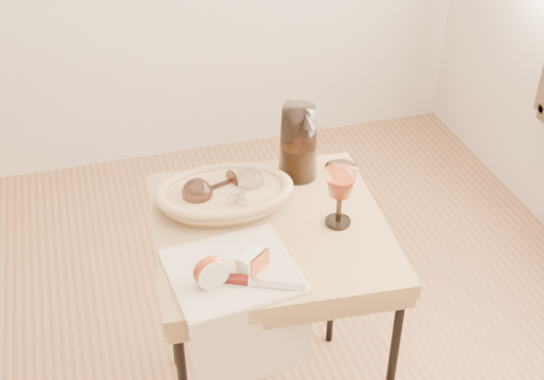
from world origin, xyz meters
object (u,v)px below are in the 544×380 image
object	(u,v)px
goblet_lying_a	(213,188)
tea_towel	(232,270)
pitcher	(298,142)
side_table	(270,329)
apple_half	(210,270)
wine_goblet	(340,196)
bread_basket	(225,196)
goblet_lying_b	(244,190)
table_knife	(255,281)

from	to	relation	value
goblet_lying_a	tea_towel	bearing A→B (deg)	68.26
pitcher	goblet_lying_a	bearing A→B (deg)	-160.34
side_table	pitcher	size ratio (longest dim) A/B	2.97
apple_half	wine_goblet	bearing A→B (deg)	7.30
bread_basket	goblet_lying_a	size ratio (longest dim) A/B	2.42
goblet_lying_a	side_table	bearing A→B (deg)	114.39
goblet_lying_b	wine_goblet	size ratio (longest dim) A/B	0.74
table_knife	bread_basket	bearing A→B (deg)	115.38
wine_goblet	goblet_lying_b	bearing A→B (deg)	146.94
goblet_lying_a	pitcher	bearing A→B (deg)	176.77
table_knife	wine_goblet	bearing A→B (deg)	58.95
goblet_lying_b	wine_goblet	bearing A→B (deg)	-89.73
goblet_lying_b	apple_half	xyz separation A→B (m)	(-0.15, -0.27, -0.01)
apple_half	table_knife	bearing A→B (deg)	-32.50
goblet_lying_b	wine_goblet	world-z (taller)	wine_goblet
side_table	tea_towel	xyz separation A→B (m)	(-0.13, -0.15, 0.38)
side_table	bread_basket	distance (m)	0.43
side_table	apple_half	distance (m)	0.49
side_table	tea_towel	distance (m)	0.42
tea_towel	bread_basket	world-z (taller)	bread_basket
bread_basket	pitcher	xyz separation A→B (m)	(0.23, 0.08, 0.08)
wine_goblet	bread_basket	bearing A→B (deg)	148.83
bread_basket	wine_goblet	bearing A→B (deg)	-26.96
goblet_lying_b	pitcher	size ratio (longest dim) A/B	0.50
pitcher	table_knife	xyz separation A→B (m)	(-0.23, -0.41, -0.09)
side_table	goblet_lying_b	bearing A→B (deg)	114.17
bread_basket	apple_half	bearing A→B (deg)	-105.29
table_knife	goblet_lying_b	bearing A→B (deg)	106.58
bread_basket	pitcher	bearing A→B (deg)	24.30
pitcher	side_table	bearing A→B (deg)	-120.56
side_table	table_knife	distance (m)	0.45
table_knife	apple_half	bearing A→B (deg)	-172.99
wine_goblet	apple_half	size ratio (longest dim) A/B	2.10
bread_basket	table_knife	world-z (taller)	bread_basket
tea_towel	wine_goblet	world-z (taller)	wine_goblet
bread_basket	goblet_lying_b	bearing A→B (deg)	-17.59
side_table	wine_goblet	world-z (taller)	wine_goblet
goblet_lying_b	wine_goblet	distance (m)	0.25
pitcher	apple_half	xyz separation A→B (m)	(-0.33, -0.37, -0.06)
bread_basket	goblet_lying_b	world-z (taller)	goblet_lying_b
apple_half	table_knife	world-z (taller)	apple_half
bread_basket	goblet_lying_a	xyz separation A→B (m)	(-0.03, 0.01, 0.02)
table_knife	tea_towel	bearing A→B (deg)	147.39
goblet_lying_a	table_knife	world-z (taller)	goblet_lying_a
goblet_lying_b	table_knife	xyz separation A→B (m)	(-0.05, -0.30, -0.04)
wine_goblet	table_knife	xyz separation A→B (m)	(-0.26, -0.17, -0.07)
goblet_lying_b	table_knife	bearing A→B (deg)	-156.50
goblet_lying_a	apple_half	size ratio (longest dim) A/B	1.62
apple_half	goblet_lying_a	bearing A→B (deg)	63.15
bread_basket	pitcher	distance (m)	0.25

